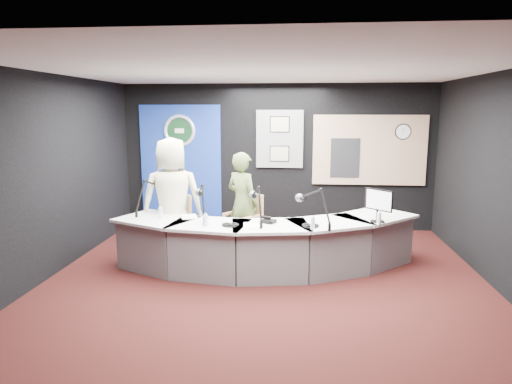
# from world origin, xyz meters

# --- Properties ---
(ground) EXTENTS (6.00, 6.00, 0.00)m
(ground) POSITION_xyz_m (0.00, 0.00, 0.00)
(ground) COLOR black
(ground) RESTS_ON ground
(ceiling) EXTENTS (6.00, 6.00, 0.02)m
(ceiling) POSITION_xyz_m (0.00, 0.00, 2.80)
(ceiling) COLOR silver
(ceiling) RESTS_ON ground
(wall_back) EXTENTS (6.00, 0.02, 2.80)m
(wall_back) POSITION_xyz_m (0.00, 3.00, 1.40)
(wall_back) COLOR black
(wall_back) RESTS_ON ground
(wall_front) EXTENTS (6.00, 0.02, 2.80)m
(wall_front) POSITION_xyz_m (0.00, -3.00, 1.40)
(wall_front) COLOR black
(wall_front) RESTS_ON ground
(wall_left) EXTENTS (0.02, 6.00, 2.80)m
(wall_left) POSITION_xyz_m (-3.00, 0.00, 1.40)
(wall_left) COLOR black
(wall_left) RESTS_ON ground
(wall_right) EXTENTS (0.02, 6.00, 2.80)m
(wall_right) POSITION_xyz_m (3.00, 0.00, 1.40)
(wall_right) COLOR black
(wall_right) RESTS_ON ground
(broadcast_desk) EXTENTS (4.50, 1.90, 0.75)m
(broadcast_desk) POSITION_xyz_m (-0.05, 0.55, 0.38)
(broadcast_desk) COLOR silver
(broadcast_desk) RESTS_ON ground
(backdrop_panel) EXTENTS (1.60, 0.05, 2.30)m
(backdrop_panel) POSITION_xyz_m (-1.90, 2.97, 1.25)
(backdrop_panel) COLOR navy
(backdrop_panel) RESTS_ON wall_back
(agency_seal) EXTENTS (0.63, 0.07, 0.63)m
(agency_seal) POSITION_xyz_m (-1.90, 2.93, 1.90)
(agency_seal) COLOR silver
(agency_seal) RESTS_ON backdrop_panel
(seal_center) EXTENTS (0.48, 0.01, 0.48)m
(seal_center) POSITION_xyz_m (-1.90, 2.94, 1.90)
(seal_center) COLOR #0E3318
(seal_center) RESTS_ON backdrop_panel
(pinboard) EXTENTS (0.90, 0.04, 1.10)m
(pinboard) POSITION_xyz_m (0.05, 2.97, 1.75)
(pinboard) COLOR slate
(pinboard) RESTS_ON wall_back
(framed_photo_upper) EXTENTS (0.34, 0.02, 0.27)m
(framed_photo_upper) POSITION_xyz_m (0.05, 2.94, 2.03)
(framed_photo_upper) COLOR gray
(framed_photo_upper) RESTS_ON pinboard
(framed_photo_lower) EXTENTS (0.34, 0.02, 0.27)m
(framed_photo_lower) POSITION_xyz_m (0.05, 2.94, 1.47)
(framed_photo_lower) COLOR gray
(framed_photo_lower) RESTS_ON pinboard
(booth_window_frame) EXTENTS (2.12, 0.06, 1.32)m
(booth_window_frame) POSITION_xyz_m (1.75, 2.97, 1.55)
(booth_window_frame) COLOR tan
(booth_window_frame) RESTS_ON wall_back
(booth_glow) EXTENTS (2.00, 0.02, 1.20)m
(booth_glow) POSITION_xyz_m (1.75, 2.96, 1.55)
(booth_glow) COLOR #FFE8A1
(booth_glow) RESTS_ON booth_window_frame
(equipment_rack) EXTENTS (0.55, 0.02, 0.75)m
(equipment_rack) POSITION_xyz_m (1.30, 2.94, 1.40)
(equipment_rack) COLOR black
(equipment_rack) RESTS_ON booth_window_frame
(wall_clock) EXTENTS (0.28, 0.01, 0.28)m
(wall_clock) POSITION_xyz_m (2.35, 2.94, 1.90)
(wall_clock) COLOR white
(wall_clock) RESTS_ON booth_window_frame
(armchair_left) EXTENTS (0.53, 0.53, 0.91)m
(armchair_left) POSITION_xyz_m (-1.50, 0.90, 0.46)
(armchair_left) COLOR tan
(armchair_left) RESTS_ON ground
(armchair_right) EXTENTS (0.81, 0.81, 1.02)m
(armchair_right) POSITION_xyz_m (-0.47, 1.30, 0.51)
(armchair_right) COLOR tan
(armchair_right) RESTS_ON ground
(draped_jacket) EXTENTS (0.50, 0.12, 0.70)m
(draped_jacket) POSITION_xyz_m (-1.53, 1.15, 0.62)
(draped_jacket) COLOR #666456
(draped_jacket) RESTS_ON armchair_left
(person_man) EXTENTS (1.07, 0.85, 1.90)m
(person_man) POSITION_xyz_m (-1.50, 0.90, 0.95)
(person_man) COLOR beige
(person_man) RESTS_ON ground
(person_woman) EXTENTS (0.72, 0.67, 1.65)m
(person_woman) POSITION_xyz_m (-0.47, 1.30, 0.82)
(person_woman) COLOR #506334
(person_woman) RESTS_ON ground
(computer_monitor) EXTENTS (0.31, 0.31, 0.28)m
(computer_monitor) POSITION_xyz_m (1.54, 0.53, 1.07)
(computer_monitor) COLOR black
(computer_monitor) RESTS_ON broadcast_desk
(desk_phone) EXTENTS (0.23, 0.21, 0.05)m
(desk_phone) POSITION_xyz_m (0.02, 0.34, 0.78)
(desk_phone) COLOR black
(desk_phone) RESTS_ON broadcast_desk
(headphones_near) EXTENTS (0.24, 0.24, 0.04)m
(headphones_near) POSITION_xyz_m (0.60, 0.18, 0.77)
(headphones_near) COLOR black
(headphones_near) RESTS_ON broadcast_desk
(headphones_far) EXTENTS (0.24, 0.24, 0.04)m
(headphones_far) POSITION_xyz_m (-0.49, 0.11, 0.77)
(headphones_far) COLOR black
(headphones_far) RESTS_ON broadcast_desk
(paper_stack) EXTENTS (0.32, 0.38, 0.00)m
(paper_stack) POSITION_xyz_m (-1.17, 0.59, 0.75)
(paper_stack) COLOR white
(paper_stack) RESTS_ON broadcast_desk
(notepad) EXTENTS (0.25, 0.33, 0.00)m
(notepad) POSITION_xyz_m (-0.21, 0.18, 0.75)
(notepad) COLOR white
(notepad) RESTS_ON broadcast_desk
(boom_mic_a) EXTENTS (0.42, 0.66, 0.60)m
(boom_mic_a) POSITION_xyz_m (-1.78, 0.76, 1.05)
(boom_mic_a) COLOR black
(boom_mic_a) RESTS_ON broadcast_desk
(boom_mic_b) EXTENTS (0.31, 0.71, 0.60)m
(boom_mic_b) POSITION_xyz_m (-0.95, 0.43, 1.05)
(boom_mic_b) COLOR black
(boom_mic_b) RESTS_ON broadcast_desk
(boom_mic_c) EXTENTS (0.29, 0.72, 0.60)m
(boom_mic_c) POSITION_xyz_m (-0.14, 0.32, 1.05)
(boom_mic_c) COLOR black
(boom_mic_c) RESTS_ON broadcast_desk
(boom_mic_d) EXTENTS (0.52, 0.60, 0.60)m
(boom_mic_d) POSITION_xyz_m (0.64, 0.22, 1.05)
(boom_mic_d) COLOR black
(boom_mic_d) RESTS_ON broadcast_desk
(water_bottles) EXTENTS (3.15, 0.45, 0.18)m
(water_bottles) POSITION_xyz_m (-0.01, 0.23, 0.84)
(water_bottles) COLOR silver
(water_bottles) RESTS_ON broadcast_desk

